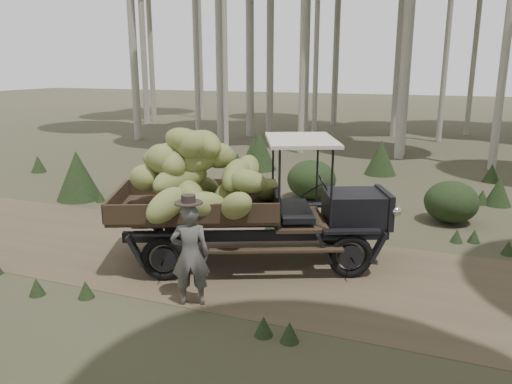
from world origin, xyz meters
The scene contains 5 objects.
ground centered at (0.00, 0.00, 0.00)m, with size 120.00×120.00×0.00m, color #473D2B.
dirt_track centered at (0.00, 0.00, 0.00)m, with size 70.00×4.00×0.01m, color brown.
banana_truck centered at (-0.69, -0.03, 1.56)m, with size 5.43×3.73×2.71m.
farmer centered at (-0.41, -1.82, 0.85)m, with size 0.71×0.61×1.80m.
undergrowth centered at (-0.84, 0.24, 0.54)m, with size 23.78×21.45×1.39m.
Camera 1 is at (3.21, -8.26, 3.71)m, focal length 35.00 mm.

